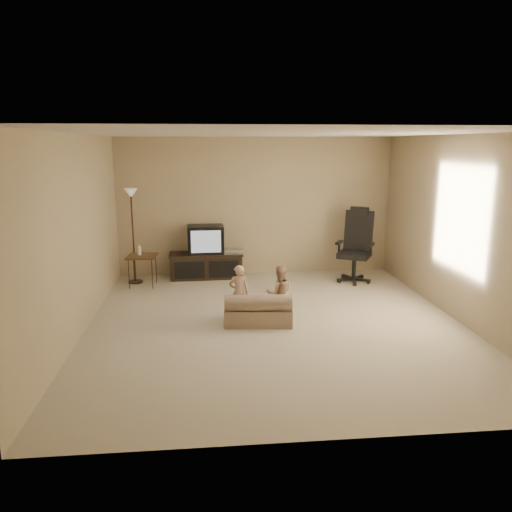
{
  "coord_description": "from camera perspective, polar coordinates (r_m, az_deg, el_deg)",
  "views": [
    {
      "loc": [
        -0.89,
        -6.32,
        2.36
      ],
      "look_at": [
        -0.2,
        0.6,
        0.81
      ],
      "focal_mm": 35.0,
      "sensor_mm": 36.0,
      "label": 1
    }
  ],
  "objects": [
    {
      "name": "room_shell",
      "position": [
        6.44,
        2.3,
        5.08
      ],
      "size": [
        5.5,
        5.5,
        5.5
      ],
      "color": "silver",
      "rests_on": "floor"
    },
    {
      "name": "tv_stand",
      "position": [
        9.03,
        -5.7,
        -0.02
      ],
      "size": [
        1.35,
        0.52,
        0.96
      ],
      "rotation": [
        0.0,
        0.0,
        0.03
      ],
      "color": "black",
      "rests_on": "floor"
    },
    {
      "name": "toddler_left",
      "position": [
        6.85,
        -1.96,
        -4.18
      ],
      "size": [
        0.29,
        0.22,
        0.77
      ],
      "primitive_type": "imported",
      "rotation": [
        0.0,
        0.0,
        3.18
      ],
      "color": "tan",
      "rests_on": "floor"
    },
    {
      "name": "child_sofa",
      "position": [
        6.72,
        0.25,
        -6.35
      ],
      "size": [
        0.95,
        0.6,
        0.44
      ],
      "rotation": [
        0.0,
        0.0,
        -0.1
      ],
      "color": "tan",
      "rests_on": "floor"
    },
    {
      "name": "toddler_right",
      "position": [
        6.81,
        2.69,
        -4.28
      ],
      "size": [
        0.37,
        0.21,
        0.77
      ],
      "primitive_type": "imported",
      "rotation": [
        0.0,
        0.0,
        3.14
      ],
      "color": "tan",
      "rests_on": "floor"
    },
    {
      "name": "side_table",
      "position": [
        8.65,
        -12.92,
        -0.04
      ],
      "size": [
        0.51,
        0.51,
        0.72
      ],
      "rotation": [
        0.0,
        0.0,
        -0.07
      ],
      "color": "brown",
      "rests_on": "floor"
    },
    {
      "name": "office_chair",
      "position": [
        8.92,
        11.31,
        0.08
      ],
      "size": [
        0.82,
        0.82,
        1.3
      ],
      "rotation": [
        0.0,
        0.0,
        -0.52
      ],
      "color": "black",
      "rests_on": "floor"
    },
    {
      "name": "floor",
      "position": [
        6.81,
        2.19,
        -7.7
      ],
      "size": [
        5.5,
        5.5,
        0.0
      ],
      "primitive_type": "plane",
      "color": "#B0A48C",
      "rests_on": "ground"
    },
    {
      "name": "floor_lamp",
      "position": [
        8.77,
        -13.99,
        4.58
      ],
      "size": [
        0.25,
        0.25,
        1.64
      ],
      "color": "#2F2015",
      "rests_on": "floor"
    }
  ]
}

